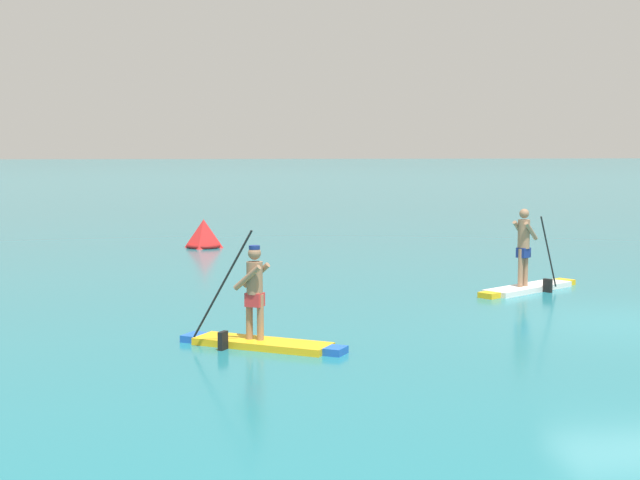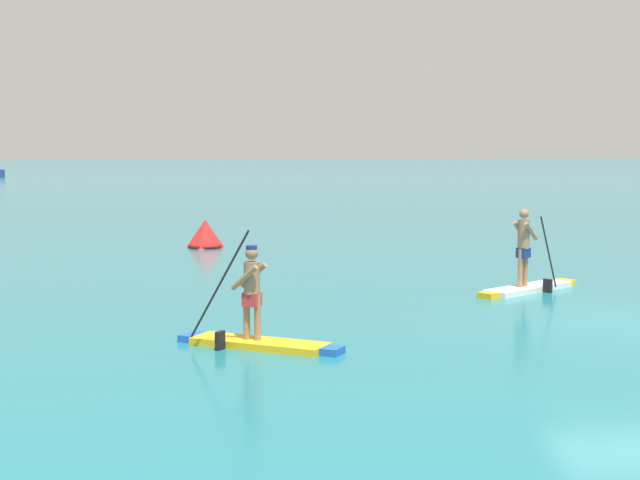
# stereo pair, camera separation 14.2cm
# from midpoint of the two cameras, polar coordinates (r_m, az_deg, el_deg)

# --- Properties ---
(ground) EXTENTS (440.00, 440.00, 0.00)m
(ground) POSITION_cam_midpoint_polar(r_m,az_deg,el_deg) (18.14, 18.16, -4.78)
(ground) COLOR #1E727F
(paddleboarder_near_left) EXTENTS (2.65, 1.79, 1.96)m
(paddleboarder_near_left) POSITION_cam_midpoint_polar(r_m,az_deg,el_deg) (15.16, -3.64, -5.19)
(paddleboarder_near_left) COLOR yellow
(paddleboarder_near_left) RESTS_ON ground
(paddleboarder_mid_center) EXTENTS (2.79, 2.23, 1.86)m
(paddleboarder_mid_center) POSITION_cam_midpoint_polar(r_m,az_deg,el_deg) (21.38, 12.63, -2.05)
(paddleboarder_mid_center) COLOR white
(paddleboarder_mid_center) RESTS_ON ground
(race_marker_buoy) EXTENTS (1.11, 1.11, 0.90)m
(race_marker_buoy) POSITION_cam_midpoint_polar(r_m,az_deg,el_deg) (30.08, -6.81, 0.27)
(race_marker_buoy) COLOR red
(race_marker_buoy) RESTS_ON ground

